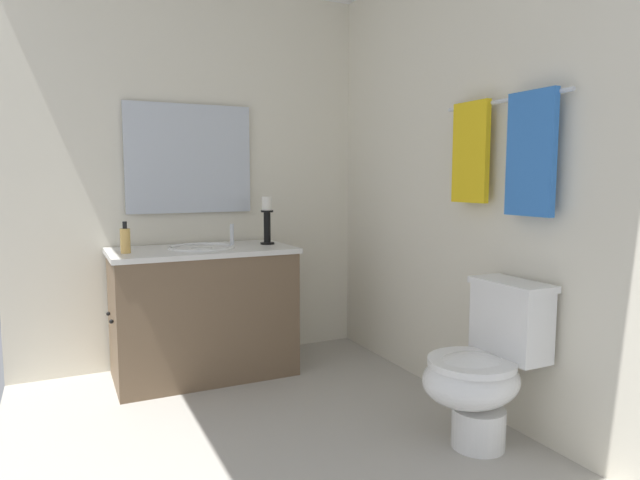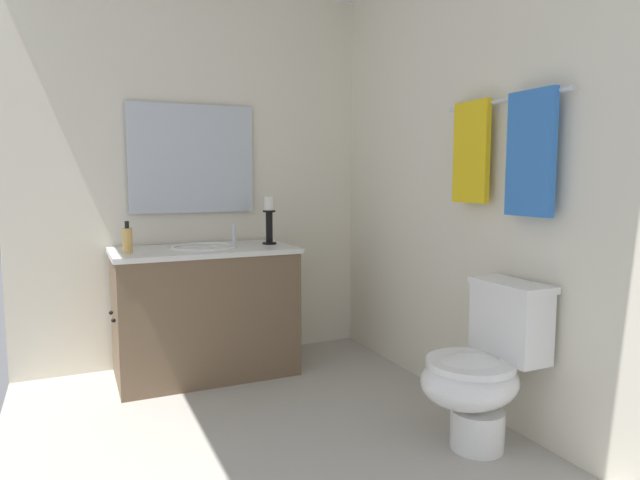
% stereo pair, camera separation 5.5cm
% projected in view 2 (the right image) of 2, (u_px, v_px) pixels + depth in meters
% --- Properties ---
extents(floor, '(2.40, 2.30, 0.02)m').
position_uv_depth(floor, '(256.00, 431.00, 2.69)').
color(floor, '#B2ADA3').
rests_on(floor, ground).
extents(wall_back, '(2.40, 0.04, 2.45)m').
position_uv_depth(wall_back, '(455.00, 176.00, 3.03)').
color(wall_back, silver).
rests_on(wall_back, ground).
extents(wall_left, '(0.04, 2.30, 2.45)m').
position_uv_depth(wall_left, '(197.00, 176.00, 3.64)').
color(wall_left, silver).
rests_on(wall_left, ground).
extents(vanity_cabinet, '(0.58, 1.10, 0.79)m').
position_uv_depth(vanity_cabinet, '(205.00, 311.00, 3.42)').
color(vanity_cabinet, brown).
rests_on(vanity_cabinet, ground).
extents(sink_basin, '(0.40, 0.40, 0.24)m').
position_uv_depth(sink_basin, '(204.00, 254.00, 3.38)').
color(sink_basin, white).
rests_on(sink_basin, vanity_cabinet).
extents(mirror, '(0.02, 0.80, 0.69)m').
position_uv_depth(mirror, '(192.00, 159.00, 3.57)').
color(mirror, silver).
extents(candle_holder_tall, '(0.09, 0.09, 0.31)m').
position_uv_depth(candle_holder_tall, '(269.00, 219.00, 3.55)').
color(candle_holder_tall, black).
rests_on(candle_holder_tall, vanity_cabinet).
extents(soap_bottle, '(0.06, 0.06, 0.18)m').
position_uv_depth(soap_bottle, '(127.00, 240.00, 3.15)').
color(soap_bottle, '#E5B259').
rests_on(soap_bottle, vanity_cabinet).
extents(toilet, '(0.39, 0.54, 0.75)m').
position_uv_depth(toilet, '(482.00, 369.00, 2.47)').
color(toilet, white).
rests_on(toilet, ground).
extents(towel_bar, '(0.79, 0.02, 0.02)m').
position_uv_depth(towel_bar, '(504.00, 100.00, 2.58)').
color(towel_bar, silver).
extents(towel_near_vanity, '(0.25, 0.03, 0.50)m').
position_uv_depth(towel_near_vanity, '(471.00, 152.00, 2.78)').
color(towel_near_vanity, yellow).
rests_on(towel_near_vanity, towel_bar).
extents(towel_center, '(0.26, 0.03, 0.55)m').
position_uv_depth(towel_center, '(530.00, 154.00, 2.42)').
color(towel_center, blue).
rests_on(towel_center, towel_bar).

